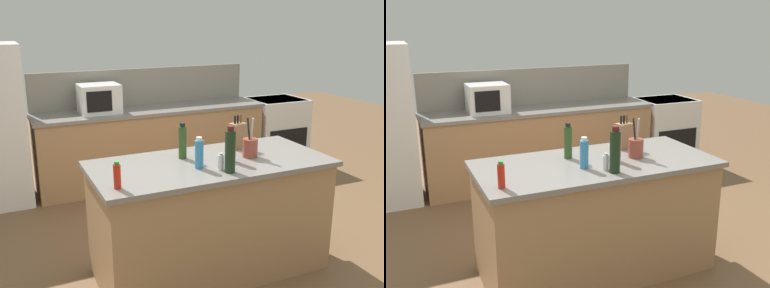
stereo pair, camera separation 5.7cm
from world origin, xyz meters
The scene contains 14 objects.
ground_plane centered at (0.00, 0.00, 0.00)m, with size 14.00×14.00×0.00m, color brown.
back_counter_run centered at (0.30, 2.20, 0.47)m, with size 2.88×0.66×0.94m.
wall_backsplash centered at (0.30, 2.52, 1.17)m, with size 2.84×0.03×0.46m, color gray.
kitchen_island centered at (0.00, 0.00, 0.47)m, with size 1.88×0.87×0.94m.
range_oven centered at (2.16, 2.20, 0.47)m, with size 0.76×0.65×0.92m.
microwave centered at (-0.35, 2.20, 1.11)m, with size 0.46×0.39×0.34m.
knife_block centered at (0.37, 0.23, 1.05)m, with size 0.15×0.13×0.29m.
utensil_crock centered at (0.34, -0.03, 1.02)m, with size 0.12×0.12×0.32m.
olive_oil_bottle centered at (-0.17, 0.16, 1.08)m, with size 0.06×0.06×0.29m.
wine_bottle centered at (0.01, -0.29, 1.10)m, with size 0.08×0.08×0.35m.
vinegar_bottle centered at (0.15, -0.07, 1.06)m, with size 0.06×0.06×0.26m.
dish_soap_bottle centered at (-0.15, -0.11, 1.05)m, with size 0.07×0.07×0.24m.
salt_shaker centered at (-0.02, -0.21, 1.00)m, with size 0.05×0.05×0.13m.
hot_sauce_bottle centered at (-0.82, -0.26, 1.03)m, with size 0.05×0.05×0.18m.
Camera 1 is at (-1.52, -2.97, 2.02)m, focal length 42.00 mm.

